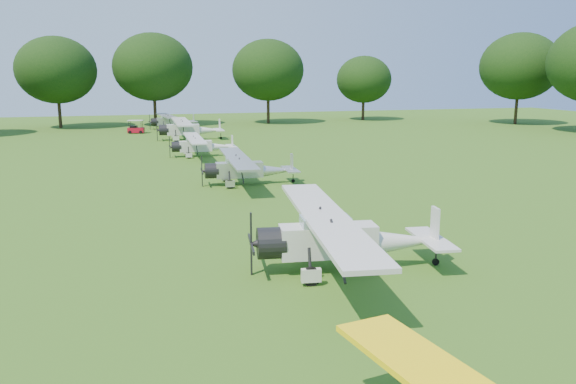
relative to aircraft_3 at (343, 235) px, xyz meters
name	(u,v)px	position (x,y,z in m)	size (l,w,h in m)	color
ground	(261,225)	(-1.47, 6.99, -1.36)	(160.00, 160.00, 0.00)	#345816
tree_belt	(332,55)	(2.10, 7.15, 6.67)	(137.36, 130.27, 14.52)	black
aircraft_3	(343,235)	(0.00, 0.00, 0.00)	(7.47, 11.86, 2.33)	silver
aircraft_4	(246,167)	(-0.03, 17.27, -0.19)	(6.40, 10.19, 2.01)	silver
aircraft_5	(201,144)	(-1.30, 31.15, -0.27)	(5.92, 9.40, 1.86)	silver
aircraft_6	(188,128)	(-1.01, 44.46, -0.01)	(7.37, 11.70, 2.31)	silver
aircraft_7	(171,120)	(-1.77, 58.35, -0.21)	(6.31, 10.03, 1.97)	silver
golf_cart	(136,129)	(-6.53, 53.37, -0.82)	(2.10, 1.53, 1.63)	#AC0C20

